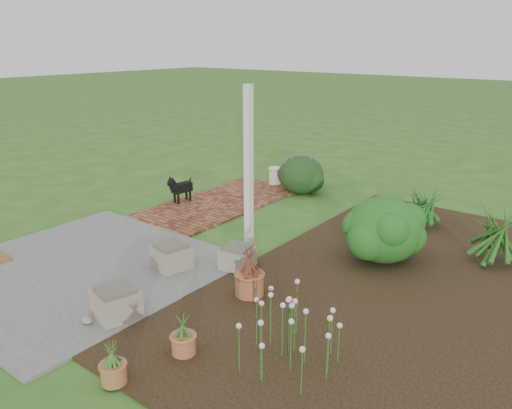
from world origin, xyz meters
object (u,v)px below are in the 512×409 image
Objects in this scene: cream_ceramic_urn at (275,176)px; black_dog at (180,187)px; stone_trough_near at (116,303)px; evergreen_shrub at (383,228)px.

black_dog is at bearing -107.04° from cream_ceramic_urn.
cream_ceramic_urn is at bearing 80.61° from black_dog.
stone_trough_near is at bearing -72.01° from cream_ceramic_urn.
evergreen_shrub is at bearing 63.12° from stone_trough_near.
evergreen_shrub is (1.71, 3.38, 0.31)m from stone_trough_near.
cream_ceramic_urn is (-1.83, 5.65, 0.02)m from stone_trough_near.
evergreen_shrub reaches higher than cream_ceramic_urn.
black_dog is (-2.51, 3.43, 0.15)m from stone_trough_near.
stone_trough_near is 5.94m from cream_ceramic_urn.
cream_ceramic_urn reaches higher than stone_trough_near.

